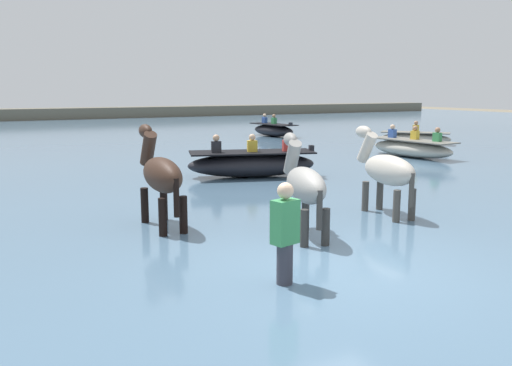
# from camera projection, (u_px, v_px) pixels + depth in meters

# --- Properties ---
(ground_plane) EXTENTS (120.00, 120.00, 0.00)m
(ground_plane) POSITION_uv_depth(u_px,v_px,m) (340.00, 293.00, 7.27)
(ground_plane) COLOR #756B56
(water_surface) EXTENTS (90.00, 90.00, 0.37)m
(water_surface) POSITION_uv_depth(u_px,v_px,m) (136.00, 176.00, 15.93)
(water_surface) COLOR slate
(water_surface) RESTS_ON ground
(horse_lead_grey) EXTENTS (0.82, 1.84, 1.99)m
(horse_lead_grey) POSITION_uv_depth(u_px,v_px,m) (304.00, 187.00, 8.57)
(horse_lead_grey) COLOR gray
(horse_lead_grey) RESTS_ON ground
(horse_trailing_pinto) EXTENTS (0.62, 1.85, 2.00)m
(horse_trailing_pinto) POSITION_uv_depth(u_px,v_px,m) (386.00, 172.00, 10.09)
(horse_trailing_pinto) COLOR beige
(horse_trailing_pinto) RESTS_ON ground
(horse_flank_dark_bay) EXTENTS (0.51, 1.92, 2.09)m
(horse_flank_dark_bay) POSITION_uv_depth(u_px,v_px,m) (161.00, 177.00, 9.18)
(horse_flank_dark_bay) COLOR #382319
(horse_flank_dark_bay) RESTS_ON ground
(boat_mid_channel) EXTENTS (2.59, 2.82, 1.01)m
(boat_mid_channel) POSITION_uv_depth(u_px,v_px,m) (415.00, 138.00, 23.24)
(boat_mid_channel) COLOR #B2AD9E
(boat_mid_channel) RESTS_ON water_surface
(boat_far_offshore) EXTENTS (1.37, 3.06, 1.11)m
(boat_far_offshore) POSITION_uv_depth(u_px,v_px,m) (273.00, 130.00, 27.19)
(boat_far_offshore) COLOR black
(boat_far_offshore) RESTS_ON water_surface
(boat_near_starboard) EXTENTS (3.67, 2.19, 1.17)m
(boat_near_starboard) POSITION_uv_depth(u_px,v_px,m) (252.00, 164.00, 14.59)
(boat_near_starboard) COLOR black
(boat_near_starboard) RESTS_ON water_surface
(boat_mid_outer) EXTENTS (1.35, 3.45, 1.09)m
(boat_mid_outer) POSITION_uv_depth(u_px,v_px,m) (412.00, 148.00, 18.87)
(boat_mid_outer) COLOR #B2AD9E
(boat_mid_outer) RESTS_ON water_surface
(person_onlooker_left) EXTENTS (0.36, 0.27, 1.63)m
(person_onlooker_left) POSITION_uv_depth(u_px,v_px,m) (285.00, 245.00, 6.50)
(person_onlooker_left) COLOR #383842
(person_onlooker_left) RESTS_ON ground
(far_shoreline) EXTENTS (80.00, 2.40, 1.25)m
(far_shoreline) POSITION_uv_depth(u_px,v_px,m) (30.00, 117.00, 41.87)
(far_shoreline) COLOR #605B4C
(far_shoreline) RESTS_ON ground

